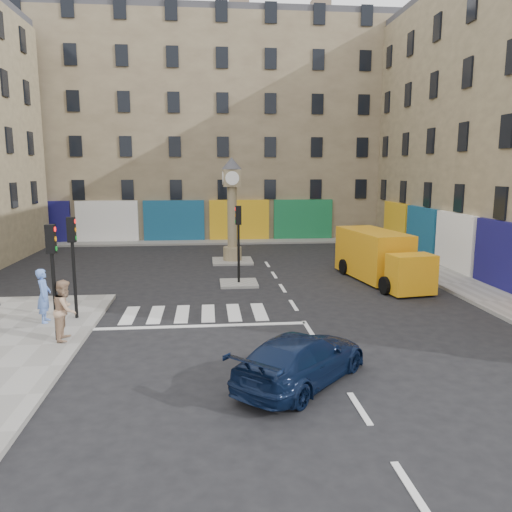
{
  "coord_description": "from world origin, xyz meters",
  "views": [
    {
      "loc": [
        -3.47,
        -15.59,
        5.52
      ],
      "look_at": [
        -1.5,
        4.53,
        2.0
      ],
      "focal_mm": 35.0,
      "sensor_mm": 36.0,
      "label": 1
    }
  ],
  "objects": [
    {
      "name": "clock_pillar",
      "position": [
        -2.0,
        14.0,
        3.55
      ],
      "size": [
        1.2,
        1.2,
        6.1
      ],
      "color": "#9A8965",
      "rests_on": "island_far"
    },
    {
      "name": "sidewalk_right",
      "position": [
        8.7,
        10.0,
        0.07
      ],
      "size": [
        2.6,
        30.0,
        0.15
      ],
      "primitive_type": "cube",
      "color": "gray",
      "rests_on": "ground"
    },
    {
      "name": "traffic_light_island",
      "position": [
        -2.0,
        8.0,
        2.59
      ],
      "size": [
        0.28,
        0.22,
        3.7
      ],
      "color": "black",
      "rests_on": "island_near"
    },
    {
      "name": "traffic_light_left_far",
      "position": [
        -8.3,
        2.6,
        2.62
      ],
      "size": [
        0.28,
        0.22,
        3.7
      ],
      "color": "black",
      "rests_on": "sidewalk_left"
    },
    {
      "name": "yellow_van",
      "position": [
        5.01,
        8.11,
        1.22
      ],
      "size": [
        3.04,
        6.95,
        2.45
      ],
      "rotation": [
        0.0,
        0.0,
        0.14
      ],
      "color": "orange",
      "rests_on": "ground"
    },
    {
      "name": "pedestrian_blue",
      "position": [
        -9.28,
        2.19,
        1.11
      ],
      "size": [
        0.54,
        0.76,
        1.93
      ],
      "primitive_type": "imported",
      "rotation": [
        0.0,
        0.0,
        1.69
      ],
      "color": "#5F84DA",
      "rests_on": "sidewalk_left"
    },
    {
      "name": "island_far",
      "position": [
        -2.0,
        14.0,
        0.06
      ],
      "size": [
        2.4,
        2.4,
        0.12
      ],
      "primitive_type": "cube",
      "color": "gray",
      "rests_on": "ground"
    },
    {
      "name": "pedestrian_tan",
      "position": [
        -8.02,
        0.24,
        1.12
      ],
      "size": [
        0.77,
        0.97,
        1.94
      ],
      "primitive_type": "imported",
      "rotation": [
        0.0,
        0.0,
        1.61
      ],
      "color": "tan",
      "rests_on": "sidewalk_left"
    },
    {
      "name": "building_far",
      "position": [
        -4.0,
        28.0,
        8.5
      ],
      "size": [
        32.0,
        10.0,
        17.0
      ],
      "primitive_type": "cube",
      "color": "gray",
      "rests_on": "ground"
    },
    {
      "name": "traffic_light_left_near",
      "position": [
        -8.3,
        0.2,
        2.62
      ],
      "size": [
        0.28,
        0.22,
        3.7
      ],
      "color": "black",
      "rests_on": "sidewalk_left"
    },
    {
      "name": "navy_sedan",
      "position": [
        -1.09,
        -3.44,
        0.66
      ],
      "size": [
        4.42,
        4.58,
        1.31
      ],
      "primitive_type": "imported",
      "rotation": [
        0.0,
        0.0,
        2.4
      ],
      "color": "#0B1632",
      "rests_on": "ground"
    },
    {
      "name": "sidewalk_far",
      "position": [
        -4.0,
        22.2,
        0.07
      ],
      "size": [
        32.0,
        2.4,
        0.15
      ],
      "primitive_type": "cube",
      "color": "gray",
      "rests_on": "ground"
    },
    {
      "name": "ground",
      "position": [
        0.0,
        0.0,
        0.0
      ],
      "size": [
        120.0,
        120.0,
        0.0
      ],
      "primitive_type": "plane",
      "color": "black",
      "rests_on": "ground"
    },
    {
      "name": "island_near",
      "position": [
        -2.0,
        8.0,
        0.06
      ],
      "size": [
        1.8,
        1.8,
        0.12
      ],
      "primitive_type": "cube",
      "color": "gray",
      "rests_on": "ground"
    }
  ]
}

